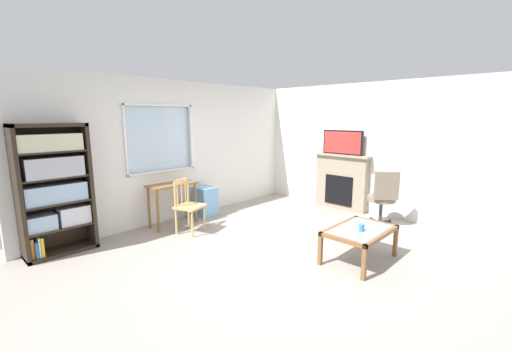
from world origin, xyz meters
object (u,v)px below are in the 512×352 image
plastic_drawer_unit (205,201)px  fireplace (341,181)px  sippy_cup (362,227)px  wooden_chair (188,205)px  desk_under_window (172,192)px  tv (343,142)px  office_chair (383,196)px  coffee_table (360,233)px  bookshelf (54,185)px

plastic_drawer_unit → fireplace: bearing=-36.0°
plastic_drawer_unit → sippy_cup: (0.12, -3.18, 0.21)m
wooden_chair → sippy_cup: bearing=-71.0°
desk_under_window → sippy_cup: (0.87, -3.13, -0.12)m
plastic_drawer_unit → tv: 3.02m
office_chair → coffee_table: bearing=-167.2°
fireplace → coffee_table: fireplace is taller
bookshelf → tv: 5.10m
coffee_table → fireplace: bearing=35.0°
bookshelf → wooden_chair: bearing=-19.6°
fireplace → office_chair: bearing=-115.0°
wooden_chair → desk_under_window: bearing=86.5°
tv → sippy_cup: 2.78m
desk_under_window → plastic_drawer_unit: (0.75, 0.05, -0.32)m
bookshelf → wooden_chair: size_ratio=2.03×
wooden_chair → tv: bearing=-19.7°
plastic_drawer_unit → office_chair: bearing=-57.5°
wooden_chair → tv: 3.36m
bookshelf → wooden_chair: (1.75, -0.62, -0.52)m
plastic_drawer_unit → fireplace: (2.28, -1.66, 0.29)m
bookshelf → plastic_drawer_unit: 2.62m
desk_under_window → wooden_chair: (-0.03, -0.52, -0.14)m
plastic_drawer_unit → tv: (2.26, -1.66, 1.11)m
fireplace → bookshelf: bearing=160.4°
fireplace → coffee_table: size_ratio=1.22×
sippy_cup → coffee_table: bearing=39.6°
tv → coffee_table: tv is taller
plastic_drawer_unit → coffee_table: bearing=-86.7°
tv → coffee_table: bearing=-144.7°
fireplace → sippy_cup: bearing=-144.8°
desk_under_window → plastic_drawer_unit: size_ratio=1.52×
office_chair → desk_under_window: bearing=132.7°
tv → fireplace: bearing=0.0°
plastic_drawer_unit → sippy_cup: 3.19m
tv → sippy_cup: size_ratio=9.67×
wooden_chair → office_chair: (2.54, -2.20, 0.09)m
tv → office_chair: 1.48m
desk_under_window → plastic_drawer_unit: 0.81m
wooden_chair → fireplace: bearing=-19.6°
fireplace → sippy_cup: size_ratio=13.57×
tv → sippy_cup: bearing=-144.6°
tv → office_chair: (-0.50, -1.11, -0.84)m
fireplace → sippy_cup: 2.64m
office_chair → sippy_cup: office_chair is taller
desk_under_window → tv: 3.50m
desk_under_window → office_chair: office_chair is taller
desk_under_window → plastic_drawer_unit: bearing=3.8°
desk_under_window → bookshelf: bearing=176.6°
bookshelf → fireplace: bookshelf is taller
bookshelf → desk_under_window: (1.78, -0.11, -0.38)m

